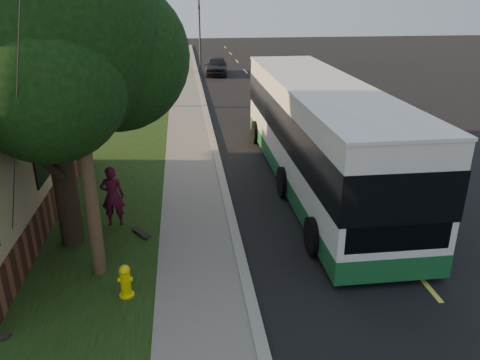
# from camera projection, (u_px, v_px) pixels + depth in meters

# --- Properties ---
(ground) EXTENTS (120.00, 120.00, 0.00)m
(ground) POSITION_uv_depth(u_px,v_px,m) (247.00, 289.00, 10.31)
(ground) COLOR black
(ground) RESTS_ON ground
(road) EXTENTS (8.00, 80.00, 0.01)m
(road) POSITION_uv_depth(u_px,v_px,m) (308.00, 145.00, 19.96)
(road) COLOR black
(road) RESTS_ON ground
(curb) EXTENTS (0.25, 80.00, 0.12)m
(curb) POSITION_uv_depth(u_px,v_px,m) (215.00, 147.00, 19.49)
(curb) COLOR gray
(curb) RESTS_ON ground
(sidewalk) EXTENTS (2.00, 80.00, 0.08)m
(sidewalk) POSITION_uv_depth(u_px,v_px,m) (191.00, 149.00, 19.38)
(sidewalk) COLOR slate
(sidewalk) RESTS_ON ground
(grass_verge) EXTENTS (5.00, 80.00, 0.07)m
(grass_verge) POSITION_uv_depth(u_px,v_px,m) (104.00, 152.00, 18.98)
(grass_verge) COLOR black
(grass_verge) RESTS_ON ground
(fire_hydrant) EXTENTS (0.32, 0.32, 0.74)m
(fire_hydrant) POSITION_uv_depth(u_px,v_px,m) (125.00, 281.00, 9.85)
(fire_hydrant) COLOR yellow
(fire_hydrant) RESTS_ON grass_verge
(utility_pole) EXTENTS (2.86, 3.21, 9.07)m
(utility_pole) POSITION_uv_depth(u_px,v_px,m) (74.00, 72.00, 9.11)
(utility_pole) COLOR #473321
(utility_pole) RESTS_ON ground
(leafy_tree) EXTENTS (6.30, 6.00, 7.80)m
(leafy_tree) POSITION_uv_depth(u_px,v_px,m) (46.00, 37.00, 10.33)
(leafy_tree) COLOR black
(leafy_tree) RESTS_ON grass_verge
(bare_tree_near) EXTENTS (1.38, 1.21, 4.31)m
(bare_tree_near) POSITION_uv_depth(u_px,v_px,m) (140.00, 69.00, 25.67)
(bare_tree_near) COLOR black
(bare_tree_near) RESTS_ON grass_verge
(bare_tree_far) EXTENTS (1.38, 1.21, 4.03)m
(bare_tree_far) POSITION_uv_depth(u_px,v_px,m) (158.00, 47.00, 36.82)
(bare_tree_far) COLOR black
(bare_tree_far) RESTS_ON grass_verge
(traffic_signal) EXTENTS (0.18, 0.22, 5.50)m
(traffic_signal) POSITION_uv_depth(u_px,v_px,m) (200.00, 28.00, 40.46)
(traffic_signal) COLOR #2D2D30
(traffic_signal) RESTS_ON ground
(transit_bus) EXTENTS (2.93, 12.69, 3.43)m
(transit_bus) POSITION_uv_depth(u_px,v_px,m) (318.00, 131.00, 15.44)
(transit_bus) COLOR silver
(transit_bus) RESTS_ON ground
(skateboarder) EXTENTS (0.63, 0.41, 1.72)m
(skateboarder) POSITION_uv_depth(u_px,v_px,m) (113.00, 196.00, 12.72)
(skateboarder) COLOR #450D20
(skateboarder) RESTS_ON grass_verge
(skateboard_main) EXTENTS (0.57, 0.74, 0.07)m
(skateboard_main) POSITION_uv_depth(u_px,v_px,m) (141.00, 232.00, 12.48)
(skateboard_main) COLOR black
(skateboard_main) RESTS_ON grass_verge
(distant_car) EXTENTS (2.04, 4.23, 1.39)m
(distant_car) POSITION_uv_depth(u_px,v_px,m) (216.00, 66.00, 36.69)
(distant_car) COLOR black
(distant_car) RESTS_ON ground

